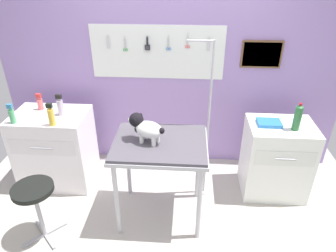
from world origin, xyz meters
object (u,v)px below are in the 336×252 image
Objects in this scene: grooming_arm at (207,131)px; cabinet_right at (276,159)px; dog at (145,128)px; soda_bottle at (298,118)px; grooming_table at (160,150)px; detangler_spray at (51,116)px; stool at (34,196)px; counter_left at (56,148)px.

cabinet_right is at bearing 7.40° from grooming_arm.
grooming_arm is at bearing -172.60° from cabinet_right.
dog is 1.24× the size of soda_bottle.
detangler_spray reaches higher than grooming_table.
grooming_table is at bearing -159.24° from cabinet_right.
soda_bottle is at bearing 17.39° from stool.
counter_left is at bearing 176.18° from grooming_arm.
detangler_spray is (-0.01, 0.63, 0.48)m from stool.
grooming_table is 0.27m from dog.
cabinet_right is at bearing 20.76° from grooming_table.
stool is at bearing -154.34° from grooming_arm.
cabinet_right is (2.47, -0.01, -0.02)m from counter_left.
detangler_spray is 0.83× the size of soda_bottle.
grooming_arm reaches higher than grooming_table.
cabinet_right is 3.53× the size of detangler_spray.
detangler_spray is at bearing 165.55° from dog.
detangler_spray is (-2.33, -0.22, 0.56)m from cabinet_right.
grooming_table is at bearing -163.95° from soda_bottle.
dog reaches higher than stool.
soda_bottle reaches higher than cabinet_right.
grooming_arm is 7.22× the size of detangler_spray.
counter_left reaches higher than cabinet_right.
grooming_table is 1.48× the size of stool.
dog reaches higher than cabinet_right.
dog is at bearing -23.16° from counter_left.
dog is 0.41× the size of counter_left.
dog is 1.01m from detangler_spray.
grooming_table is 0.51× the size of grooming_arm.
dog is at bearing -165.24° from soda_bottle.
soda_bottle is at bearing -2.15° from counter_left.
counter_left is at bearing 159.08° from grooming_table.
grooming_table is 3.70× the size of detangler_spray.
counter_left is at bearing 122.20° from detangler_spray.
grooming_arm is at bearing 32.38° from dog.
dog reaches higher than detangler_spray.
cabinet_right is (0.78, 0.10, -0.38)m from grooming_arm.
soda_bottle is at bearing 16.05° from grooming_table.
grooming_arm reaches higher than dog.
dog reaches higher than soda_bottle.
soda_bottle is at bearing 14.76° from dog.
detangler_spray is at bearing -176.92° from soda_bottle.
soda_bottle is (0.10, -0.08, 0.56)m from cabinet_right.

